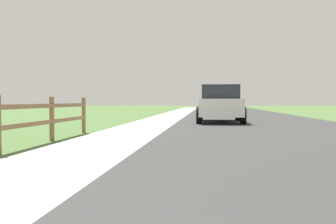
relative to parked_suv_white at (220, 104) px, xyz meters
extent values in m
plane|color=#4B6C36|center=(-1.87, 6.53, -0.81)|extent=(120.00, 120.00, 0.00)
cube|color=#363636|center=(1.63, 8.53, -0.80)|extent=(7.00, 66.00, 0.01)
cube|color=#A7A7A0|center=(-4.87, 8.53, -0.80)|extent=(6.00, 66.00, 0.01)
cube|color=#4B6C36|center=(-6.37, 8.53, -0.80)|extent=(5.00, 66.00, 0.00)
cylinder|color=brown|center=(-4.10, -9.05, -0.29)|extent=(0.11, 0.11, 1.03)
cylinder|color=brown|center=(-4.10, -6.60, -0.29)|extent=(0.11, 0.11, 1.03)
cube|color=white|center=(0.00, 0.06, -0.15)|extent=(1.77, 4.83, 0.72)
cube|color=#1E232B|center=(0.00, -0.16, 0.50)|extent=(1.55, 2.42, 0.59)
cylinder|color=black|center=(0.88, -1.44, -0.46)|extent=(0.22, 0.70, 0.70)
cylinder|color=black|center=(-0.88, -1.44, -0.46)|extent=(0.22, 0.70, 0.70)
cylinder|color=black|center=(0.88, 1.55, -0.46)|extent=(0.22, 0.70, 0.70)
cylinder|color=black|center=(-0.88, 1.55, -0.46)|extent=(0.22, 0.70, 0.70)
cube|color=#B7BABF|center=(0.29, 10.74, -0.18)|extent=(1.99, 4.39, 0.69)
cube|color=#1E232B|center=(0.29, 10.76, 0.43)|extent=(1.70, 2.12, 0.54)
cylinder|color=black|center=(1.27, 9.42, -0.48)|extent=(0.24, 0.66, 0.65)
cylinder|color=black|center=(-0.60, 9.36, -0.48)|extent=(0.24, 0.66, 0.65)
cylinder|color=black|center=(1.19, 12.11, -0.48)|extent=(0.24, 0.66, 0.65)
cylinder|color=black|center=(-0.68, 12.05, -0.48)|extent=(0.24, 0.66, 0.65)
cube|color=maroon|center=(0.16, 18.88, -0.14)|extent=(1.97, 4.88, 0.77)
cube|color=#1E232B|center=(0.15, 18.71, 0.53)|extent=(1.71, 2.16, 0.57)
cylinder|color=black|center=(1.09, 17.36, -0.48)|extent=(0.23, 0.66, 0.66)
cylinder|color=black|center=(-0.82, 17.39, -0.48)|extent=(0.23, 0.66, 0.66)
cylinder|color=black|center=(1.13, 20.38, -0.48)|extent=(0.23, 0.66, 0.66)
cylinder|color=black|center=(-0.78, 20.40, -0.48)|extent=(0.23, 0.66, 0.66)
cube|color=#C6B793|center=(0.34, 29.06, -0.13)|extent=(1.89, 4.88, 0.72)
cube|color=#1E232B|center=(0.34, 28.78, 0.46)|extent=(1.66, 2.46, 0.46)
cylinder|color=black|center=(1.28, 27.56, -0.44)|extent=(0.22, 0.74, 0.74)
cylinder|color=black|center=(-0.59, 27.55, -0.44)|extent=(0.22, 0.74, 0.74)
cylinder|color=black|center=(1.26, 30.58, -0.44)|extent=(0.22, 0.74, 0.74)
cylinder|color=black|center=(-0.61, 30.57, -0.44)|extent=(0.22, 0.74, 0.74)
camera|label=1|loc=(-0.57, -18.19, 0.12)|focal=44.18mm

